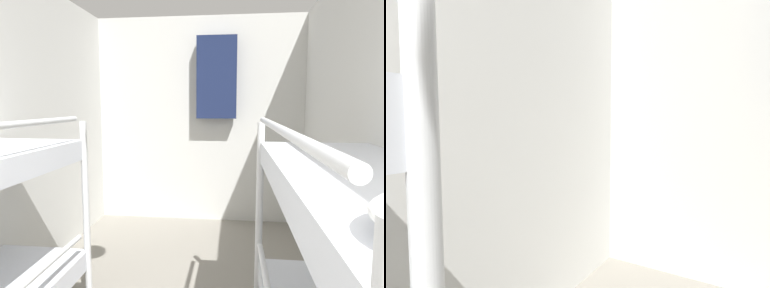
% 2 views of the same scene
% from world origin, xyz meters
% --- Properties ---
extents(wall_back, '(2.49, 0.06, 2.37)m').
position_xyz_m(wall_back, '(0.00, 4.21, 1.18)').
color(wall_back, silver).
rests_on(wall_back, ground_plane).
extents(hanging_coat, '(0.44, 0.12, 0.90)m').
position_xyz_m(hanging_coat, '(0.21, 4.06, 1.67)').
color(hanging_coat, '#192347').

